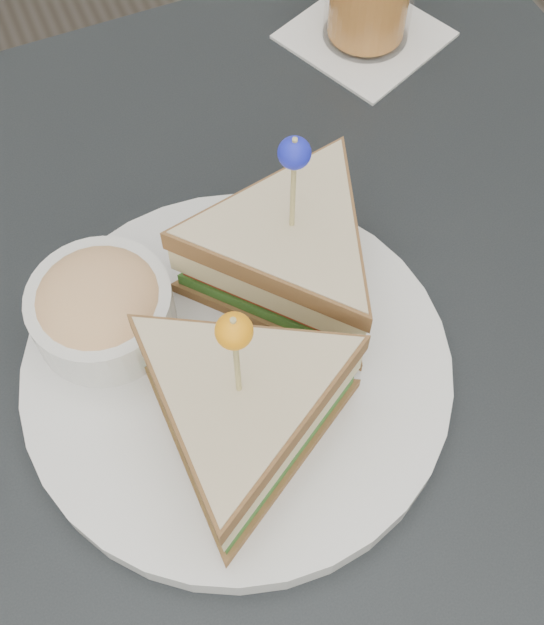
{
  "coord_description": "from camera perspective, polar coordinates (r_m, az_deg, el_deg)",
  "views": [
    {
      "loc": [
        -0.1,
        -0.24,
        1.26
      ],
      "look_at": [
        0.01,
        0.01,
        0.8
      ],
      "focal_mm": 45.0,
      "sensor_mm": 36.0,
      "label": 1
    }
  ],
  "objects": [
    {
      "name": "table",
      "position": [
        0.64,
        -0.47,
        -6.69
      ],
      "size": [
        0.8,
        0.8,
        0.75
      ],
      "color": "black",
      "rests_on": "ground"
    },
    {
      "name": "ground_plane",
      "position": [
        1.29,
        -0.24,
        -18.74
      ],
      "size": [
        3.5,
        3.5,
        0.0
      ],
      "primitive_type": "plane",
      "color": "#3F3833"
    },
    {
      "name": "plate_meal",
      "position": [
        0.53,
        -2.08,
        -1.82
      ],
      "size": [
        0.34,
        0.32,
        0.18
      ],
      "rotation": [
        0.0,
        0.0,
        0.01
      ],
      "color": "white",
      "rests_on": "table"
    }
  ]
}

